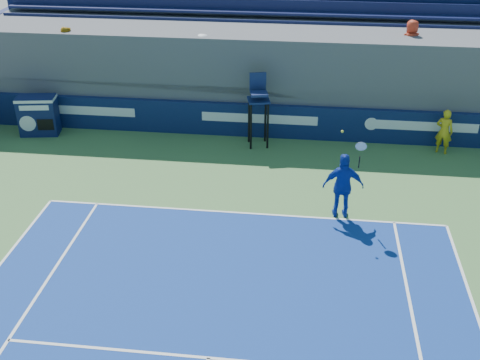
# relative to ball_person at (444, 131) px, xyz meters

# --- Properties ---
(ball_person) EXTENTS (0.65, 0.54, 1.52)m
(ball_person) POSITION_rel_ball_person_xyz_m (0.00, 0.00, 0.00)
(ball_person) COLOR gold
(ball_person) RESTS_ON apron
(back_hoarding) EXTENTS (20.40, 0.21, 1.20)m
(back_hoarding) POSITION_rel_ball_person_xyz_m (-6.10, 0.58, -0.17)
(back_hoarding) COLOR #0C1A46
(back_hoarding) RESTS_ON ground
(match_clock) EXTENTS (1.42, 0.92, 1.40)m
(match_clock) POSITION_rel_ball_person_xyz_m (-13.79, -0.11, -0.03)
(match_clock) COLOR #0E1948
(match_clock) RESTS_ON ground
(umpire_chair) EXTENTS (0.84, 0.84, 2.48)m
(umpire_chair) POSITION_rel_ball_person_xyz_m (-6.08, -0.10, 0.76)
(umpire_chair) COLOR black
(umpire_chair) RESTS_ON ground
(tennis_player) EXTENTS (1.11, 0.51, 2.57)m
(tennis_player) POSITION_rel_ball_person_xyz_m (-3.40, -4.44, 0.17)
(tennis_player) COLOR #1536AB
(tennis_player) RESTS_ON apron
(stadium_seating) EXTENTS (21.00, 4.05, 4.40)m
(stadium_seating) POSITION_rel_ball_person_xyz_m (-6.10, 2.63, 1.06)
(stadium_seating) COLOR #515156
(stadium_seating) RESTS_ON ground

